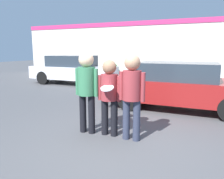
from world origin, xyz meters
TOP-DOWN VIEW (x-y plane):
  - ground_plane at (0.00, 0.00)m, footprint 56.00×56.00m
  - storefront_building at (0.00, 10.67)m, footprint 24.00×0.22m
  - person_left at (-0.83, 0.09)m, footprint 0.55×0.38m
  - person_middle_with_frisbee at (-0.31, 0.14)m, footprint 0.53×0.57m
  - person_right at (0.20, 0.09)m, footprint 0.54×0.37m
  - parked_car_near at (0.80, 2.99)m, footprint 4.47×1.84m
  - parked_car_far at (-5.12, 6.12)m, footprint 4.61×1.84m
  - shrub at (-4.52, 9.99)m, footprint 0.99×0.99m

SIDE VIEW (x-z plane):
  - ground_plane at x=0.00m, z-range 0.00..0.00m
  - shrub at x=-4.52m, z-range 0.00..0.99m
  - parked_car_near at x=0.80m, z-range 0.01..1.47m
  - parked_car_far at x=-5.12m, z-range 0.01..1.55m
  - person_middle_with_frisbee at x=-0.31m, z-range 0.15..1.78m
  - person_right at x=0.20m, z-range 0.18..1.93m
  - person_left at x=-0.83m, z-range 0.19..1.99m
  - storefront_building at x=0.00m, z-range 0.03..3.78m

